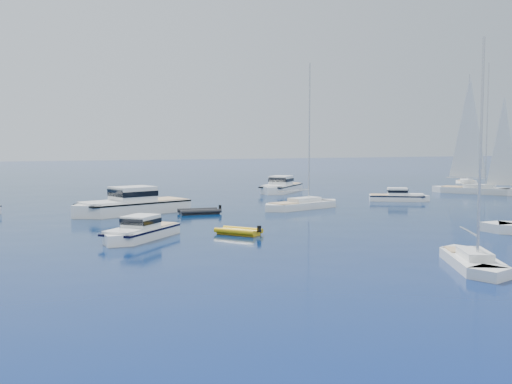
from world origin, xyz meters
The scene contains 11 objects.
ground centered at (0.00, 0.00, 0.00)m, with size 400.00×400.00×0.00m, color navy.
motor_cruiser_left centered at (-11.10, 18.92, 0.00)m, with size 2.38×7.79×2.04m, color white, non-canonical shape.
motor_cruiser_centre centered at (-8.70, 33.92, 0.00)m, with size 3.68×12.03×3.16m, color white, non-canonical shape.
motor_cruiser_far_r centered at (21.11, 34.70, 0.00)m, with size 2.16×7.06×1.85m, color white, non-canonical shape.
motor_cruiser_distant centered at (14.02, 50.42, 0.00)m, with size 3.17×10.35×2.72m, color white, non-canonical shape.
sailboat_fore centered at (2.99, 3.00, 0.00)m, with size 2.15×8.27×12.16m, color silver, non-canonical shape.
sailboat_centre centered at (7.62, 31.80, 0.00)m, with size 2.61×10.03×14.74m, color white, non-canonical shape.
sailboat_sails_r centered at (36.07, 39.21, 0.00)m, with size 2.99×11.52×16.93m, color white, non-canonical shape.
sailboat_sails_far centered at (42.80, 48.47, 0.00)m, with size 2.94×11.31×16.63m, color white, non-canonical shape.
tender_yellow centered at (-4.22, 18.32, 0.00)m, with size 1.86×3.33×0.95m, color gold, non-canonical shape.
tender_grey_far centered at (-2.97, 31.44, 0.00)m, with size 2.12×3.91×0.95m, color black, non-canonical shape.
Camera 1 is at (-19.75, -21.98, 6.52)m, focal length 43.34 mm.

